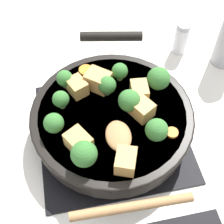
% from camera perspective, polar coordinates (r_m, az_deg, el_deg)
% --- Properties ---
extents(ground_plane, '(2.40, 2.40, 0.00)m').
position_cam_1_polar(ground_plane, '(0.68, 0.00, -3.63)').
color(ground_plane, white).
extents(front_burner_grate, '(0.31, 0.31, 0.03)m').
position_cam_1_polar(front_burner_grate, '(0.67, 0.00, -3.09)').
color(front_burner_grate, black).
rests_on(front_burner_grate, ground_plane).
extents(skillet_pan, '(0.33, 0.42, 0.05)m').
position_cam_1_polar(skillet_pan, '(0.64, -0.00, -0.92)').
color(skillet_pan, black).
rests_on(skillet_pan, front_burner_grate).
extents(wooden_spoon, '(0.20, 0.18, 0.02)m').
position_cam_1_polar(wooden_spoon, '(0.55, 2.31, -10.71)').
color(wooden_spoon, '#A87A4C').
rests_on(wooden_spoon, skillet_pan).
extents(tofu_cube_center_large, '(0.05, 0.06, 0.04)m').
position_cam_1_polar(tofu_cube_center_large, '(0.56, -6.14, -5.49)').
color(tofu_cube_center_large, tan).
rests_on(tofu_cube_center_large, skillet_pan).
extents(tofu_cube_near_handle, '(0.04, 0.04, 0.03)m').
position_cam_1_polar(tofu_cube_near_handle, '(0.63, 5.00, 3.79)').
color(tofu_cube_near_handle, tan).
rests_on(tofu_cube_near_handle, skillet_pan).
extents(tofu_cube_east_chunk, '(0.06, 0.06, 0.04)m').
position_cam_1_polar(tofu_cube_east_chunk, '(0.64, -2.55, 5.78)').
color(tofu_cube_east_chunk, tan).
rests_on(tofu_cube_east_chunk, skillet_pan).
extents(tofu_cube_west_chunk, '(0.05, 0.05, 0.03)m').
position_cam_1_polar(tofu_cube_west_chunk, '(0.54, 2.17, -8.99)').
color(tofu_cube_west_chunk, tan).
rests_on(tofu_cube_west_chunk, skillet_pan).
extents(tofu_cube_back_piece, '(0.05, 0.06, 0.03)m').
position_cam_1_polar(tofu_cube_back_piece, '(0.60, 5.41, 0.60)').
color(tofu_cube_back_piece, tan).
rests_on(tofu_cube_back_piece, skillet_pan).
extents(tofu_cube_front_piece, '(0.05, 0.05, 0.03)m').
position_cam_1_polar(tofu_cube_front_piece, '(0.64, -6.38, 4.60)').
color(tofu_cube_front_piece, tan).
rests_on(tofu_cube_front_piece, skillet_pan).
extents(broccoli_floret_near_spoon, '(0.04, 0.04, 0.05)m').
position_cam_1_polar(broccoli_floret_near_spoon, '(0.57, 8.16, -3.29)').
color(broccoli_floret_near_spoon, '#709956').
rests_on(broccoli_floret_near_spoon, skillet_pan).
extents(broccoli_floret_center_top, '(0.03, 0.03, 0.04)m').
position_cam_1_polar(broccoli_floret_center_top, '(0.61, -9.35, 2.30)').
color(broccoli_floret_center_top, '#709956').
rests_on(broccoli_floret_center_top, skillet_pan).
extents(broccoli_floret_east_rim, '(0.05, 0.05, 0.05)m').
position_cam_1_polar(broccoli_floret_east_rim, '(0.64, 8.50, 6.05)').
color(broccoli_floret_east_rim, '#709956').
rests_on(broccoli_floret_east_rim, skillet_pan).
extents(broccoli_floret_west_rim, '(0.04, 0.04, 0.04)m').
position_cam_1_polar(broccoli_floret_west_rim, '(0.63, -0.60, 4.95)').
color(broccoli_floret_west_rim, '#709956').
rests_on(broccoli_floret_west_rim, skillet_pan).
extents(broccoli_floret_north_edge, '(0.03, 0.03, 0.04)m').
position_cam_1_polar(broccoli_floret_north_edge, '(0.65, -8.65, 6.05)').
color(broccoli_floret_north_edge, '#709956').
rests_on(broccoli_floret_north_edge, skillet_pan).
extents(broccoli_floret_south_cluster, '(0.04, 0.04, 0.05)m').
position_cam_1_polar(broccoli_floret_south_cluster, '(0.58, -10.59, -2.04)').
color(broccoli_floret_south_cluster, '#709956').
rests_on(broccoli_floret_south_cluster, skillet_pan).
extents(broccoli_floret_mid_floret, '(0.03, 0.03, 0.04)m').
position_cam_1_polar(broccoli_floret_mid_floret, '(0.65, 1.43, 7.45)').
color(broccoli_floret_mid_floret, '#709956').
rests_on(broccoli_floret_mid_floret, skillet_pan).
extents(broccoli_floret_small_inner, '(0.04, 0.04, 0.05)m').
position_cam_1_polar(broccoli_floret_small_inner, '(0.60, 3.08, 2.39)').
color(broccoli_floret_small_inner, '#709956').
rests_on(broccoli_floret_small_inner, skillet_pan).
extents(broccoli_floret_tall_stem, '(0.05, 0.05, 0.05)m').
position_cam_1_polar(broccoli_floret_tall_stem, '(0.54, -5.13, -7.68)').
color(broccoli_floret_tall_stem, '#709956').
rests_on(broccoli_floret_tall_stem, skillet_pan).
extents(carrot_slice_orange_thin, '(0.02, 0.02, 0.01)m').
position_cam_1_polar(carrot_slice_orange_thin, '(0.60, 10.92, -3.71)').
color(carrot_slice_orange_thin, orange).
rests_on(carrot_slice_orange_thin, skillet_pan).
extents(carrot_slice_near_center, '(0.03, 0.03, 0.01)m').
position_cam_1_polar(carrot_slice_near_center, '(0.69, -4.82, 7.64)').
color(carrot_slice_near_center, orange).
rests_on(carrot_slice_near_center, skillet_pan).
extents(salt_shaker, '(0.04, 0.04, 0.09)m').
position_cam_1_polar(salt_shaker, '(0.83, 12.53, 13.03)').
color(salt_shaker, white).
rests_on(salt_shaker, ground_plane).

